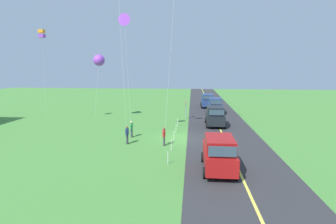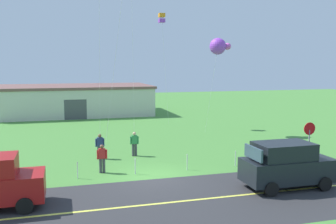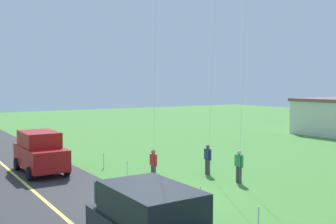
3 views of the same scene
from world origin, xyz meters
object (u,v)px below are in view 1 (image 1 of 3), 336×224
(car_suv_foreground, at_px, (215,116))
(person_adult_companion, at_px, (164,136))
(car_parked_west_near, at_px, (219,153))
(kite_yellow_high, at_px, (124,20))
(kite_pink_drift, at_px, (42,34))
(car_parked_east_far, at_px, (207,100))
(stop_sign, at_px, (186,105))
(person_adult_near, at_px, (127,134))
(car_parked_east_near, at_px, (215,105))
(kite_green_far, at_px, (99,60))
(person_child_watcher, at_px, (132,128))

(car_suv_foreground, xyz_separation_m, person_adult_companion, (-8.37, 4.99, -0.29))
(car_parked_west_near, bearing_deg, kite_yellow_high, 46.15)
(car_suv_foreground, bearing_deg, kite_pink_drift, 93.21)
(person_adult_companion, bearing_deg, car_parked_east_far, -83.42)
(car_parked_west_near, height_order, stop_sign, stop_sign)
(car_parked_east_far, xyz_separation_m, person_adult_companion, (-22.85, 4.89, -0.29))
(person_adult_companion, bearing_deg, person_adult_near, 15.10)
(car_parked_east_near, distance_m, kite_pink_drift, 24.23)
(car_parked_west_near, xyz_separation_m, kite_green_far, (16.01, 13.41, 6.37))
(car_parked_east_near, height_order, person_adult_companion, car_parked_east_near)
(car_parked_east_far, bearing_deg, car_parked_east_near, -171.84)
(car_suv_foreground, distance_m, person_child_watcher, 10.26)
(car_parked_west_near, xyz_separation_m, person_adult_near, (5.34, 7.37, -0.29))
(car_parked_east_near, height_order, car_parked_east_far, same)
(kite_yellow_high, xyz_separation_m, kite_green_far, (8.40, 5.49, -3.27))
(car_parked_west_near, distance_m, person_adult_companion, 6.58)
(person_adult_near, bearing_deg, kite_yellow_high, 156.30)
(car_parked_east_far, relative_size, kite_pink_drift, 0.41)
(kite_pink_drift, bearing_deg, kite_yellow_high, -114.27)
(person_adult_near, distance_m, kite_yellow_high, 10.20)
(car_parked_west_near, bearing_deg, person_child_watcher, 44.64)
(car_suv_foreground, relative_size, stop_sign, 1.72)
(car_suv_foreground, height_order, person_adult_companion, car_suv_foreground)
(person_adult_near, bearing_deg, person_child_watcher, 145.94)
(kite_green_far, xyz_separation_m, kite_pink_drift, (-3.59, 5.17, 2.80))
(kite_green_far, bearing_deg, stop_sign, -83.15)
(kite_yellow_high, xyz_separation_m, kite_pink_drift, (4.80, 10.66, -0.47))
(car_parked_east_near, height_order, car_parked_west_near, same)
(person_child_watcher, relative_size, kite_green_far, 0.19)
(kite_yellow_high, bearing_deg, car_parked_east_far, -23.14)
(car_parked_east_near, xyz_separation_m, car_parked_east_far, (5.81, 0.83, 0.00))
(car_suv_foreground, relative_size, car_parked_east_far, 1.00)
(car_parked_east_near, height_order, kite_green_far, kite_green_far)
(car_suv_foreground, relative_size, car_parked_east_near, 1.00)
(car_suv_foreground, bearing_deg, car_parked_east_far, 0.40)
(stop_sign, height_order, kite_yellow_high, kite_yellow_high)
(person_adult_near, bearing_deg, car_parked_east_far, 122.78)
(kite_yellow_high, bearing_deg, person_adult_near, -166.28)
(car_suv_foreground, distance_m, car_parked_east_far, 14.47)
(person_adult_near, bearing_deg, kite_pink_drift, -159.69)
(person_adult_near, height_order, person_adult_companion, same)
(kite_pink_drift, bearing_deg, person_adult_near, -122.26)
(car_suv_foreground, distance_m, kite_pink_drift, 21.54)
(person_child_watcher, relative_size, kite_pink_drift, 0.15)
(car_parked_west_near, xyz_separation_m, stop_sign, (17.31, 2.58, 0.65))
(car_suv_foreground, bearing_deg, kite_yellow_high, 123.81)
(person_adult_near, bearing_deg, car_suv_foreground, 97.30)
(stop_sign, xyz_separation_m, person_adult_near, (-11.97, 4.79, -0.94))
(stop_sign, bearing_deg, person_adult_near, 158.20)
(stop_sign, height_order, person_adult_companion, stop_sign)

